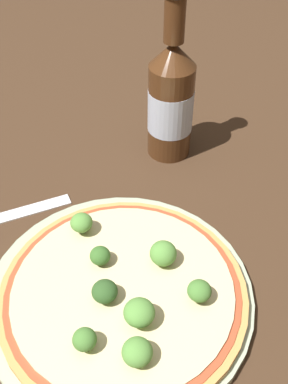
{
  "coord_description": "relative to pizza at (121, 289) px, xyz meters",
  "views": [
    {
      "loc": [
        0.22,
        -0.15,
        0.41
      ],
      "look_at": [
        -0.07,
        0.08,
        0.06
      ],
      "focal_mm": 42.0,
      "sensor_mm": 36.0,
      "label": 1
    }
  ],
  "objects": [
    {
      "name": "broccoli_floret_7",
      "position": [
        0.0,
        0.05,
        0.02
      ],
      "size": [
        0.03,
        0.03,
        0.03
      ],
      "color": "#6B8E51",
      "rests_on": "pizza"
    },
    {
      "name": "broccoli_floret_1",
      "position": [
        0.04,
        -0.06,
        0.02
      ],
      "size": [
        0.02,
        0.02,
        0.02
      ],
      "color": "#6B8E51",
      "rests_on": "pizza"
    },
    {
      "name": "broccoli_floret_4",
      "position": [
        -0.04,
        -0.0,
        0.02
      ],
      "size": [
        0.02,
        0.02,
        0.02
      ],
      "color": "#6B8E51",
      "rests_on": "pizza"
    },
    {
      "name": "ground_plane",
      "position": [
        0.0,
        0.0,
        -0.02
      ],
      "size": [
        3.0,
        3.0,
        0.0
      ],
      "primitive_type": "plane",
      "color": "#3D2819"
    },
    {
      "name": "broccoli_floret_0",
      "position": [
        0.06,
        0.05,
        0.02
      ],
      "size": [
        0.02,
        0.02,
        0.02
      ],
      "color": "#6B8E51",
      "rests_on": "pizza"
    },
    {
      "name": "fork",
      "position": [
        -0.19,
        -0.05,
        -0.02
      ],
      "size": [
        0.06,
        0.17,
        0.0
      ],
      "rotation": [
        0.0,
        0.0,
        1.31
      ],
      "color": "silver",
      "rests_on": "ground_plane"
    },
    {
      "name": "beer_bottle",
      "position": [
        -0.17,
        0.21,
        0.07
      ],
      "size": [
        0.06,
        0.06,
        0.23
      ],
      "color": "#472814",
      "rests_on": "ground_plane"
    },
    {
      "name": "plate",
      "position": [
        -0.0,
        0.0,
        -0.01
      ],
      "size": [
        0.28,
        0.28,
        0.01
      ],
      "color": "#A3B293",
      "rests_on": "ground_plane"
    },
    {
      "name": "broccoli_floret_5",
      "position": [
        0.05,
        -0.01,
        0.02
      ],
      "size": [
        0.03,
        0.03,
        0.03
      ],
      "color": "#6B8E51",
      "rests_on": "pizza"
    },
    {
      "name": "broccoli_floret_3",
      "position": [
        0.01,
        -0.02,
        0.02
      ],
      "size": [
        0.03,
        0.03,
        0.02
      ],
      "color": "#6B8E51",
      "rests_on": "pizza"
    },
    {
      "name": "pizza",
      "position": [
        0.0,
        0.0,
        0.0
      ],
      "size": [
        0.26,
        0.26,
        0.01
      ],
      "color": "tan",
      "rests_on": "plate"
    },
    {
      "name": "broccoli_floret_2",
      "position": [
        -0.09,
        0.01,
        0.02
      ],
      "size": [
        0.03,
        0.03,
        0.03
      ],
      "color": "#6B8E51",
      "rests_on": "pizza"
    },
    {
      "name": "broccoli_floret_6",
      "position": [
        0.07,
        -0.03,
        0.02
      ],
      "size": [
        0.03,
        0.03,
        0.03
      ],
      "color": "#6B8E51",
      "rests_on": "pizza"
    }
  ]
}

